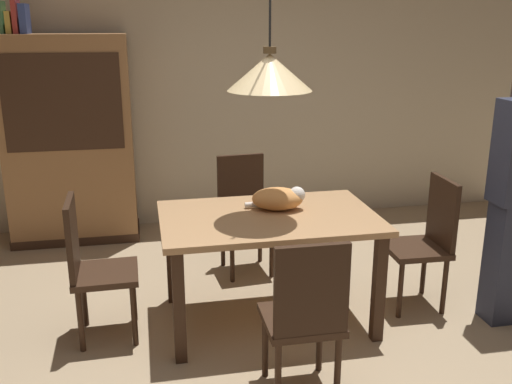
{
  "coord_description": "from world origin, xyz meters",
  "views": [
    {
      "loc": [
        -0.7,
        -2.95,
        1.97
      ],
      "look_at": [
        0.03,
        0.69,
        0.85
      ],
      "focal_mm": 40.39,
      "sensor_mm": 36.0,
      "label": 1
    }
  ],
  "objects_px": {
    "dining_table": "(269,230)",
    "hutch_bookcase": "(70,145)",
    "book_green_slim": "(3,17)",
    "book_blue_wide": "(25,19)",
    "book_yellow_short": "(10,23)",
    "chair_near_front": "(305,313)",
    "chair_left_side": "(92,263)",
    "book_red_tall": "(16,16)",
    "chair_right_side": "(427,237)",
    "chair_far_back": "(244,208)",
    "pendant_lamp": "(270,72)",
    "cat_sleeping": "(279,198)"
  },
  "relations": [
    {
      "from": "dining_table",
      "to": "hutch_bookcase",
      "type": "distance_m",
      "value": 2.33
    },
    {
      "from": "book_green_slim",
      "to": "book_blue_wide",
      "type": "height_order",
      "value": "book_green_slim"
    },
    {
      "from": "book_yellow_short",
      "to": "chair_near_front",
      "type": "bearing_deg",
      "value": -56.46
    },
    {
      "from": "chair_left_side",
      "to": "book_green_slim",
      "type": "bearing_deg",
      "value": 111.45
    },
    {
      "from": "book_red_tall",
      "to": "book_blue_wide",
      "type": "xyz_separation_m",
      "value": [
        0.06,
        0.0,
        -0.02
      ]
    },
    {
      "from": "chair_right_side",
      "to": "chair_far_back",
      "type": "distance_m",
      "value": 1.44
    },
    {
      "from": "chair_left_side",
      "to": "chair_near_front",
      "type": "bearing_deg",
      "value": -37.87
    },
    {
      "from": "chair_near_front",
      "to": "book_blue_wide",
      "type": "relative_size",
      "value": 3.88
    },
    {
      "from": "pendant_lamp",
      "to": "book_red_tall",
      "type": "bearing_deg",
      "value": 133.52
    },
    {
      "from": "chair_left_side",
      "to": "pendant_lamp",
      "type": "distance_m",
      "value": 1.61
    },
    {
      "from": "chair_right_side",
      "to": "chair_near_front",
      "type": "distance_m",
      "value": 1.43
    },
    {
      "from": "chair_right_side",
      "to": "pendant_lamp",
      "type": "relative_size",
      "value": 0.72
    },
    {
      "from": "book_yellow_short",
      "to": "book_blue_wide",
      "type": "distance_m",
      "value": 0.12
    },
    {
      "from": "chair_near_front",
      "to": "chair_right_side",
      "type": "bearing_deg",
      "value": 37.81
    },
    {
      "from": "dining_table",
      "to": "chair_near_front",
      "type": "xyz_separation_m",
      "value": [
        -0.0,
        -0.88,
        -0.14
      ]
    },
    {
      "from": "hutch_bookcase",
      "to": "book_blue_wide",
      "type": "distance_m",
      "value": 1.11
    },
    {
      "from": "chair_left_side",
      "to": "cat_sleeping",
      "type": "relative_size",
      "value": 2.34
    },
    {
      "from": "dining_table",
      "to": "chair_far_back",
      "type": "bearing_deg",
      "value": 90.44
    },
    {
      "from": "cat_sleeping",
      "to": "chair_left_side",
      "type": "bearing_deg",
      "value": -175.25
    },
    {
      "from": "cat_sleeping",
      "to": "pendant_lamp",
      "type": "relative_size",
      "value": 0.31
    },
    {
      "from": "chair_left_side",
      "to": "book_blue_wide",
      "type": "height_order",
      "value": "book_blue_wide"
    },
    {
      "from": "pendant_lamp",
      "to": "book_green_slim",
      "type": "relative_size",
      "value": 5.0
    },
    {
      "from": "pendant_lamp",
      "to": "book_red_tall",
      "type": "height_order",
      "value": "pendant_lamp"
    },
    {
      "from": "chair_near_front",
      "to": "pendant_lamp",
      "type": "bearing_deg",
      "value": 89.97
    },
    {
      "from": "chair_right_side",
      "to": "book_green_slim",
      "type": "xyz_separation_m",
      "value": [
        -2.98,
        1.84,
        1.47
      ]
    },
    {
      "from": "chair_right_side",
      "to": "pendant_lamp",
      "type": "bearing_deg",
      "value": 179.87
    },
    {
      "from": "chair_far_back",
      "to": "cat_sleeping",
      "type": "relative_size",
      "value": 2.34
    },
    {
      "from": "hutch_bookcase",
      "to": "book_yellow_short",
      "type": "bearing_deg",
      "value": 179.78
    },
    {
      "from": "cat_sleeping",
      "to": "book_blue_wide",
      "type": "height_order",
      "value": "book_blue_wide"
    },
    {
      "from": "book_green_slim",
      "to": "book_red_tall",
      "type": "bearing_deg",
      "value": 0.0
    },
    {
      "from": "chair_left_side",
      "to": "book_red_tall",
      "type": "bearing_deg",
      "value": 108.47
    },
    {
      "from": "dining_table",
      "to": "book_yellow_short",
      "type": "height_order",
      "value": "book_yellow_short"
    },
    {
      "from": "pendant_lamp",
      "to": "book_red_tall",
      "type": "relative_size",
      "value": 4.64
    },
    {
      "from": "cat_sleeping",
      "to": "hutch_bookcase",
      "type": "xyz_separation_m",
      "value": [
        -1.51,
        1.73,
        0.06
      ]
    },
    {
      "from": "chair_right_side",
      "to": "book_green_slim",
      "type": "distance_m",
      "value": 3.79
    },
    {
      "from": "chair_far_back",
      "to": "book_yellow_short",
      "type": "height_order",
      "value": "book_yellow_short"
    },
    {
      "from": "hutch_bookcase",
      "to": "book_green_slim",
      "type": "distance_m",
      "value": 1.17
    },
    {
      "from": "chair_left_side",
      "to": "book_green_slim",
      "type": "xyz_separation_m",
      "value": [
        -0.72,
        1.83,
        1.47
      ]
    },
    {
      "from": "hutch_bookcase",
      "to": "book_yellow_short",
      "type": "relative_size",
      "value": 9.25
    },
    {
      "from": "chair_far_back",
      "to": "pendant_lamp",
      "type": "height_order",
      "value": "pendant_lamp"
    },
    {
      "from": "chair_near_front",
      "to": "pendant_lamp",
      "type": "xyz_separation_m",
      "value": [
        0.0,
        0.88,
        1.15
      ]
    },
    {
      "from": "chair_far_back",
      "to": "book_blue_wide",
      "type": "distance_m",
      "value": 2.42
    },
    {
      "from": "chair_left_side",
      "to": "book_red_tall",
      "type": "height_order",
      "value": "book_red_tall"
    },
    {
      "from": "chair_near_front",
      "to": "book_green_slim",
      "type": "relative_size",
      "value": 3.58
    },
    {
      "from": "book_green_slim",
      "to": "hutch_bookcase",
      "type": "bearing_deg",
      "value": -0.2
    },
    {
      "from": "book_red_tall",
      "to": "book_yellow_short",
      "type": "bearing_deg",
      "value": 180.0
    },
    {
      "from": "chair_far_back",
      "to": "hutch_bookcase",
      "type": "distance_m",
      "value": 1.74
    },
    {
      "from": "book_blue_wide",
      "to": "chair_near_front",
      "type": "bearing_deg",
      "value": -58.26
    },
    {
      "from": "dining_table",
      "to": "chair_far_back",
      "type": "xyz_separation_m",
      "value": [
        -0.01,
        0.88,
        -0.14
      ]
    },
    {
      "from": "chair_far_back",
      "to": "book_yellow_short",
      "type": "distance_m",
      "value": 2.48
    }
  ]
}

